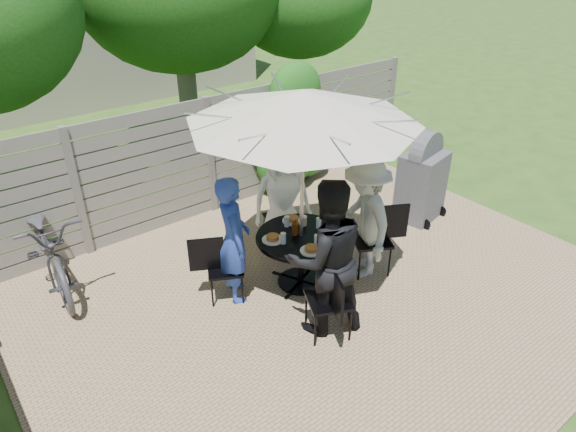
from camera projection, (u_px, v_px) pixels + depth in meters
patio_table at (301, 250)px, 6.32m from camera, size 1.41×1.41×0.72m
umbrella at (303, 106)px, 5.41m from camera, size 3.34×3.34×2.51m
chair_back at (279, 228)px, 7.24m from camera, size 0.53×0.66×0.86m
person_back at (282, 198)px, 6.85m from camera, size 0.93×0.77×1.63m
chair_left at (225, 280)px, 6.20m from camera, size 0.66×0.56×0.87m
person_left at (234, 240)px, 5.96m from camera, size 0.57×0.69×1.61m
chair_front at (328, 313)px, 5.63m from camera, size 0.60×0.72×0.94m
person_front at (326, 259)px, 5.42m from camera, size 1.08×0.97×1.84m
chair_right at (371, 252)px, 6.67m from camera, size 0.73×0.63×0.96m
person_right at (365, 219)px, 6.38m from camera, size 0.94×1.19×1.62m
plate_back at (292, 219)px, 6.50m from camera, size 0.26×0.26×0.06m
plate_left at (273, 238)px, 6.11m from camera, size 0.26×0.26×0.06m
plate_front at (311, 249)px, 5.90m from camera, size 0.26×0.26×0.06m
plate_right at (329, 229)px, 6.29m from camera, size 0.26×0.26×0.06m
glass_back at (287, 221)px, 6.37m from camera, size 0.07×0.07×0.14m
glass_left at (283, 238)px, 6.02m from camera, size 0.07×0.07×0.14m
glass_front at (317, 240)px, 5.99m from camera, size 0.07×0.07×0.14m
glass_right at (319, 223)px, 6.33m from camera, size 0.07×0.07×0.14m
syrup_jug at (295, 229)px, 6.20m from camera, size 0.09×0.09×0.16m
coffee_cup at (303, 221)px, 6.39m from camera, size 0.08×0.08×0.12m
bicycle at (49, 246)px, 6.33m from camera, size 0.88×2.12×1.09m
bbq_grill at (422, 180)px, 7.72m from camera, size 0.79×0.66×1.41m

